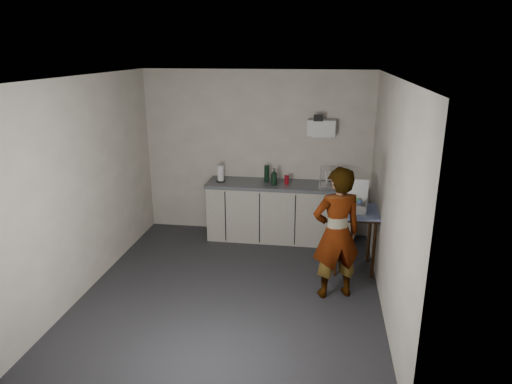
# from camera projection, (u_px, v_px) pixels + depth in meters

# --- Properties ---
(ground) EXTENTS (4.00, 4.00, 0.00)m
(ground) POSITION_uv_depth(u_px,v_px,m) (233.00, 289.00, 5.74)
(ground) COLOR #26252A
(ground) RESTS_ON ground
(wall_back) EXTENTS (3.60, 0.02, 2.60)m
(wall_back) POSITION_uv_depth(u_px,v_px,m) (257.00, 154.00, 7.23)
(wall_back) COLOR beige
(wall_back) RESTS_ON ground
(wall_right) EXTENTS (0.02, 4.00, 2.60)m
(wall_right) POSITION_uv_depth(u_px,v_px,m) (389.00, 198.00, 5.10)
(wall_right) COLOR beige
(wall_right) RESTS_ON ground
(wall_left) EXTENTS (0.02, 4.00, 2.60)m
(wall_left) POSITION_uv_depth(u_px,v_px,m) (89.00, 184.00, 5.61)
(wall_left) COLOR beige
(wall_left) RESTS_ON ground
(ceiling) EXTENTS (3.60, 4.00, 0.01)m
(ceiling) POSITION_uv_depth(u_px,v_px,m) (230.00, 77.00, 4.96)
(ceiling) COLOR silver
(ceiling) RESTS_ON wall_back
(kitchen_counter) EXTENTS (2.24, 0.62, 0.91)m
(kitchen_counter) POSITION_uv_depth(u_px,v_px,m) (279.00, 213.00, 7.16)
(kitchen_counter) COLOR black
(kitchen_counter) RESTS_ON ground
(wall_shelf) EXTENTS (0.42, 0.18, 0.37)m
(wall_shelf) POSITION_uv_depth(u_px,v_px,m) (321.00, 128.00, 6.89)
(wall_shelf) COLOR white
(wall_shelf) RESTS_ON ground
(side_table) EXTENTS (0.68, 0.68, 0.85)m
(side_table) POSITION_uv_depth(u_px,v_px,m) (355.00, 218.00, 6.06)
(side_table) COLOR #361B0C
(side_table) RESTS_ON ground
(standing_man) EXTENTS (0.69, 0.57, 1.62)m
(standing_man) POSITION_uv_depth(u_px,v_px,m) (336.00, 233.00, 5.37)
(standing_man) COLOR #B2A593
(standing_man) RESTS_ON ground
(soap_bottle) EXTENTS (0.14, 0.14, 0.26)m
(soap_bottle) POSITION_uv_depth(u_px,v_px,m) (274.00, 177.00, 6.90)
(soap_bottle) COLOR black
(soap_bottle) RESTS_ON kitchen_counter
(soda_can) EXTENTS (0.07, 0.07, 0.13)m
(soda_can) POSITION_uv_depth(u_px,v_px,m) (287.00, 180.00, 6.98)
(soda_can) COLOR red
(soda_can) RESTS_ON kitchen_counter
(dark_bottle) EXTENTS (0.08, 0.08, 0.26)m
(dark_bottle) POSITION_uv_depth(u_px,v_px,m) (267.00, 174.00, 7.07)
(dark_bottle) COLOR black
(dark_bottle) RESTS_ON kitchen_counter
(paper_towel) EXTENTS (0.14, 0.14, 0.25)m
(paper_towel) POSITION_uv_depth(u_px,v_px,m) (221.00, 174.00, 7.09)
(paper_towel) COLOR black
(paper_towel) RESTS_ON kitchen_counter
(dish_rack) EXTENTS (0.41, 0.31, 0.28)m
(dish_rack) POSITION_uv_depth(u_px,v_px,m) (332.00, 182.00, 6.87)
(dish_rack) COLOR silver
(dish_rack) RESTS_ON kitchen_counter
(bakery_box) EXTENTS (0.31, 0.32, 0.39)m
(bakery_box) POSITION_uv_depth(u_px,v_px,m) (356.00, 204.00, 6.00)
(bakery_box) COLOR white
(bakery_box) RESTS_ON side_table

